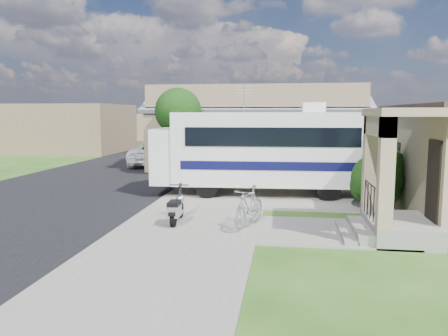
# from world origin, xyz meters

# --- Properties ---
(ground) EXTENTS (120.00, 120.00, 0.00)m
(ground) POSITION_xyz_m (0.00, 0.00, 0.00)
(ground) COLOR #1B4412
(street_slab) EXTENTS (9.00, 80.00, 0.02)m
(street_slab) POSITION_xyz_m (-7.50, 10.00, 0.01)
(street_slab) COLOR black
(street_slab) RESTS_ON ground
(sidewalk_slab) EXTENTS (4.00, 80.00, 0.06)m
(sidewalk_slab) POSITION_xyz_m (-1.00, 10.00, 0.03)
(sidewalk_slab) COLOR slate
(sidewalk_slab) RESTS_ON ground
(driveway_slab) EXTENTS (7.00, 6.00, 0.05)m
(driveway_slab) POSITION_xyz_m (1.50, 4.50, 0.03)
(driveway_slab) COLOR slate
(driveway_slab) RESTS_ON ground
(walk_slab) EXTENTS (4.00, 3.00, 0.05)m
(walk_slab) POSITION_xyz_m (3.00, -1.00, 0.03)
(walk_slab) COLOR slate
(walk_slab) RESTS_ON ground
(warehouse) EXTENTS (12.50, 8.40, 5.04)m
(warehouse) POSITION_xyz_m (0.00, 13.97, 1.99)
(warehouse) COLOR #716346
(warehouse) RESTS_ON ground
(distant_bldg_far) EXTENTS (10.00, 8.00, 4.00)m
(distant_bldg_far) POSITION_xyz_m (-17.00, 22.00, 2.00)
(distant_bldg_far) COLOR brown
(distant_bldg_far) RESTS_ON ground
(distant_bldg_near) EXTENTS (8.00, 7.00, 3.20)m
(distant_bldg_near) POSITION_xyz_m (-15.00, 34.00, 1.60)
(distant_bldg_near) COLOR #716346
(distant_bldg_near) RESTS_ON ground
(street_tree_a) EXTENTS (2.44, 2.40, 4.58)m
(street_tree_a) POSITION_xyz_m (-3.70, 9.05, 3.25)
(street_tree_a) COLOR #312115
(street_tree_a) RESTS_ON ground
(street_tree_b) EXTENTS (2.44, 2.40, 4.73)m
(street_tree_b) POSITION_xyz_m (-3.70, 19.05, 3.39)
(street_tree_b) COLOR #312115
(street_tree_b) RESTS_ON ground
(street_tree_c) EXTENTS (2.44, 2.40, 4.42)m
(street_tree_c) POSITION_xyz_m (-3.70, 28.05, 3.10)
(street_tree_c) COLOR #312115
(street_tree_c) RESTS_ON ground
(motorhome) EXTENTS (8.56, 3.05, 4.34)m
(motorhome) POSITION_xyz_m (0.80, 4.42, 1.86)
(motorhome) COLOR silver
(motorhome) RESTS_ON ground
(shrub) EXTENTS (1.88, 1.79, 2.30)m
(shrub) POSITION_xyz_m (4.78, 1.85, 1.18)
(shrub) COLOR #312115
(shrub) RESTS_ON ground
(scooter) EXTENTS (0.58, 1.65, 1.08)m
(scooter) POSITION_xyz_m (-1.46, -0.80, 0.48)
(scooter) COLOR black
(scooter) RESTS_ON ground
(bicycle) EXTENTS (1.15, 1.98, 1.15)m
(bicycle) POSITION_xyz_m (0.69, -0.91, 0.57)
(bicycle) COLOR #A8A7AF
(bicycle) RESTS_ON ground
(pickup_truck) EXTENTS (2.78, 5.74, 1.57)m
(pickup_truck) POSITION_xyz_m (-6.21, 13.48, 0.79)
(pickup_truck) COLOR white
(pickup_truck) RESTS_ON ground
(van) EXTENTS (3.06, 6.32, 1.77)m
(van) POSITION_xyz_m (-6.49, 19.41, 0.89)
(van) COLOR white
(van) RESTS_ON ground
(garden_hose) EXTENTS (0.38, 0.38, 0.17)m
(garden_hose) POSITION_xyz_m (3.68, -0.18, 0.09)
(garden_hose) COLOR #146421
(garden_hose) RESTS_ON ground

